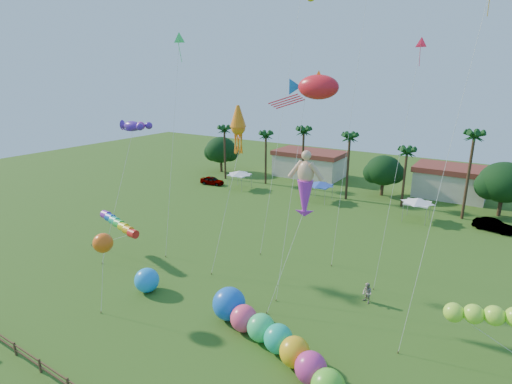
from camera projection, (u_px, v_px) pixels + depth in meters
The scene contains 18 objects.
ground at pixel (176, 353), 27.13m from camera, with size 160.00×160.00×0.00m, color #285116.
tree_line at pixel (399, 172), 59.55m from camera, with size 69.46×8.91×11.00m.
buildings_row at pixel (367, 173), 68.50m from camera, with size 35.00×7.00×4.00m.
tent_row at pixel (319, 184), 58.78m from camera, with size 31.00×4.00×0.60m.
car_a at pixel (212, 181), 68.80m from camera, with size 1.67×4.14×1.41m, color #4C4C54.
car_b at pixel (493, 225), 48.30m from camera, with size 1.54×4.41×1.45m, color #4C4C54.
spectator_b at pixel (367, 293), 32.95m from camera, with size 0.86×0.67×1.78m, color #A09385.
caterpillar_inflatable at pixel (268, 334), 27.43m from camera, with size 12.31×6.15×2.57m.
blue_ball at pixel (147, 280), 34.68m from camera, with size 2.14×2.14×2.14m, color #1B92F9.
rainbow_tube at pixel (122, 230), 40.04m from camera, with size 9.16×2.34×3.66m.
green_worm at pixel (454, 312), 26.28m from camera, with size 10.87×3.73×3.94m.
orange_ball_kite at pixel (103, 243), 30.77m from camera, with size 1.57×1.69×6.52m.
merman_kite at pixel (305, 189), 30.80m from camera, with size 2.72×4.39×12.31m.
fish_kite at pixel (318, 87), 32.33m from camera, with size 5.56×7.00×18.37m.
squid_kite at pixel (238, 128), 36.39m from camera, with size 1.74×4.29×15.70m.
lobster_kite at pixel (132, 126), 39.58m from camera, with size 4.06×6.11×14.06m.
delta_kite_red at pixel (420, 51), 31.78m from camera, with size 1.59×3.72×21.13m.
delta_kite_green at pixel (179, 43), 38.11m from camera, with size 1.29×3.78×22.15m.
Camera 1 is at (16.98, -16.34, 18.20)m, focal length 28.00 mm.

